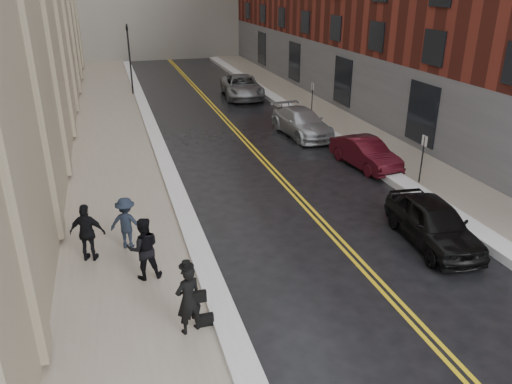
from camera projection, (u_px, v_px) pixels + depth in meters
ground at (324, 339)px, 12.25m from camera, size 160.00×160.00×0.00m
sidewalk_left at (114, 153)px, 25.15m from camera, size 4.00×64.00×0.15m
sidewalk_right at (356, 132)px, 28.70m from camera, size 3.00×64.00×0.15m
lane_stripe_a at (245, 143)px, 26.99m from camera, size 0.12×64.00×0.01m
lane_stripe_b at (249, 142)px, 27.05m from camera, size 0.12×64.00×0.01m
snow_ridge_left at (160, 148)px, 25.73m from camera, size 0.70×60.80×0.26m
snow_ridge_right at (326, 133)px, 28.18m from camera, size 0.85×60.80×0.30m
traffic_signal at (129, 54)px, 36.82m from camera, size 0.18×0.15×5.20m
parking_sign_near at (422, 156)px, 20.85m from camera, size 0.06×0.35×2.23m
parking_sign_far at (312, 97)px, 31.43m from camera, size 0.06×0.35×2.23m
car_black at (433, 223)px, 16.44m from camera, size 2.23×4.58×1.51m
car_maroon at (365, 153)px, 23.30m from camera, size 1.95×4.26×1.35m
car_silver_near at (302, 122)px, 28.06m from camera, size 2.46×5.23×1.47m
car_silver_far at (242, 87)px, 37.18m from camera, size 3.28×6.06×1.61m
pedestrian_main at (188, 299)px, 11.94m from camera, size 0.79×0.66×1.84m
pedestrian_a at (144, 249)px, 14.17m from camera, size 0.92×0.72×1.89m
pedestrian_b at (127, 223)px, 15.84m from camera, size 1.27×1.02×1.72m
pedestrian_c at (88, 233)px, 15.09m from camera, size 1.17×0.78×1.85m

